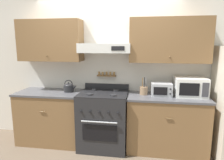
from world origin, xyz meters
The scene contains 9 objects.
ground_plane centered at (0.00, 0.00, 0.00)m, with size 16.00×16.00×0.00m, color brown.
wall_back centered at (0.03, 0.59, 1.46)m, with size 5.20×0.46×2.55m.
counter_left centered at (-0.96, 0.32, 0.46)m, with size 1.13×0.63×0.92m.
counter_right centered at (1.04, 0.32, 0.46)m, with size 1.27×0.63×0.92m.
stove_range centered at (0.00, 0.28, 0.48)m, with size 0.79×0.71×1.04m.
tea_kettle centered at (-0.63, 0.37, 1.00)m, with size 0.22×0.17×0.21m.
microwave centered at (1.39, 0.39, 1.07)m, with size 0.48×0.40×0.30m.
utensil_crock centered at (0.66, 0.37, 0.99)m, with size 0.13×0.13×0.29m.
toaster_oven centered at (0.94, 0.37, 1.02)m, with size 0.33×0.32×0.21m.
Camera 1 is at (0.62, -2.87, 1.75)m, focal length 32.00 mm.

